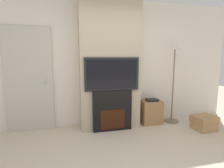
{
  "coord_description": "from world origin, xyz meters",
  "views": [
    {
      "loc": [
        -0.81,
        -1.76,
        1.48
      ],
      "look_at": [
        0.0,
        1.59,
        0.96
      ],
      "focal_mm": 28.0,
      "sensor_mm": 36.0,
      "label": 1
    }
  ],
  "objects_px": {
    "television": "(112,74)",
    "box_stack": "(204,122)",
    "fireplace": "(112,111)",
    "media_stand": "(151,112)",
    "floor_lamp": "(174,70)"
  },
  "relations": [
    {
      "from": "television",
      "to": "box_stack",
      "type": "relative_size",
      "value": 2.27
    },
    {
      "from": "television",
      "to": "fireplace",
      "type": "bearing_deg",
      "value": 90.0
    },
    {
      "from": "floor_lamp",
      "to": "media_stand",
      "type": "distance_m",
      "value": 1.07
    },
    {
      "from": "television",
      "to": "media_stand",
      "type": "height_order",
      "value": "television"
    },
    {
      "from": "television",
      "to": "media_stand",
      "type": "relative_size",
      "value": 1.91
    },
    {
      "from": "floor_lamp",
      "to": "television",
      "type": "bearing_deg",
      "value": -174.37
    },
    {
      "from": "fireplace",
      "to": "box_stack",
      "type": "height_order",
      "value": "fireplace"
    },
    {
      "from": "fireplace",
      "to": "box_stack",
      "type": "relative_size",
      "value": 1.71
    },
    {
      "from": "television",
      "to": "media_stand",
      "type": "bearing_deg",
      "value": 9.68
    },
    {
      "from": "fireplace",
      "to": "television",
      "type": "relative_size",
      "value": 0.76
    },
    {
      "from": "fireplace",
      "to": "box_stack",
      "type": "bearing_deg",
      "value": -12.99
    },
    {
      "from": "fireplace",
      "to": "media_stand",
      "type": "distance_m",
      "value": 0.97
    },
    {
      "from": "fireplace",
      "to": "floor_lamp",
      "type": "height_order",
      "value": "floor_lamp"
    },
    {
      "from": "television",
      "to": "box_stack",
      "type": "height_order",
      "value": "television"
    },
    {
      "from": "box_stack",
      "to": "fireplace",
      "type": "bearing_deg",
      "value": 167.01
    }
  ]
}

